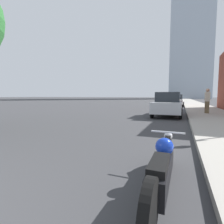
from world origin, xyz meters
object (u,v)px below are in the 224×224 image
at_px(motorcycle, 162,167).
at_px(pedestrian, 207,100).
at_px(parked_car_white, 177,101).
at_px(parked_car_blue, 177,99).
at_px(parked_car_silver, 168,104).
at_px(parked_car_black, 179,98).
at_px(parked_car_green, 177,98).

distance_m(motorcycle, pedestrian, 12.25).
xyz_separation_m(parked_car_white, parked_car_blue, (-0.17, 11.17, 0.06)).
bearing_deg(parked_car_silver, parked_car_blue, 90.25).
bearing_deg(parked_car_black, parked_car_blue, -95.46).
bearing_deg(parked_car_white, parked_car_black, 92.49).
bearing_deg(motorcycle, parked_car_silver, 94.32).
distance_m(parked_car_white, parked_car_blue, 11.17).
bearing_deg(parked_car_green, motorcycle, -92.14).
height_order(parked_car_silver, parked_car_green, parked_car_silver).
xyz_separation_m(motorcycle, parked_car_blue, (-0.53, 33.92, 0.48)).
relative_size(parked_car_white, parked_car_blue, 0.88).
distance_m(parked_car_silver, parked_car_black, 47.14).
xyz_separation_m(parked_car_silver, parked_car_blue, (0.10, 23.55, 0.03)).
bearing_deg(parked_car_green, parked_car_white, -92.19).
distance_m(parked_car_silver, parked_car_blue, 23.55).
distance_m(parked_car_green, pedestrian, 32.76).
bearing_deg(motorcycle, parked_car_black, 91.25).
bearing_deg(parked_car_blue, parked_car_black, 91.65).
bearing_deg(parked_car_silver, parked_car_green, 90.57).
xyz_separation_m(parked_car_white, parked_car_black, (-0.08, 34.76, 0.07)).
bearing_deg(parked_car_silver, parked_car_white, 89.23).
relative_size(motorcycle, parked_car_green, 0.63).
distance_m(motorcycle, parked_car_black, 57.51).
bearing_deg(parked_car_white, parked_car_green, 93.19).
bearing_deg(parked_car_white, parked_car_silver, -88.91).
height_order(parked_car_silver, parked_car_blue, parked_car_blue).
bearing_deg(parked_car_silver, parked_car_black, 90.26).
relative_size(parked_car_white, pedestrian, 2.18).
bearing_deg(pedestrian, motorcycle, -99.53).
height_order(parked_car_black, pedestrian, pedestrian).
distance_m(parked_car_blue, pedestrian, 22.01).
bearing_deg(parked_car_green, parked_car_black, 85.93).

